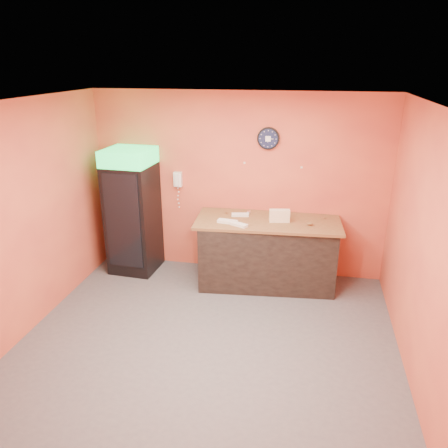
# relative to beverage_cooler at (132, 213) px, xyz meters

# --- Properties ---
(floor) EXTENTS (4.50, 4.50, 0.00)m
(floor) POSITION_rel_beverage_cooler_xyz_m (1.60, -1.61, -0.96)
(floor) COLOR #47474C
(floor) RESTS_ON ground
(back_wall) EXTENTS (4.50, 0.02, 2.80)m
(back_wall) POSITION_rel_beverage_cooler_xyz_m (1.60, 0.39, 0.44)
(back_wall) COLOR #E0653F
(back_wall) RESTS_ON floor
(left_wall) EXTENTS (0.02, 4.00, 2.80)m
(left_wall) POSITION_rel_beverage_cooler_xyz_m (-0.65, -1.61, 0.44)
(left_wall) COLOR #E0653F
(left_wall) RESTS_ON floor
(right_wall) EXTENTS (0.02, 4.00, 2.80)m
(right_wall) POSITION_rel_beverage_cooler_xyz_m (3.85, -1.61, 0.44)
(right_wall) COLOR #E0653F
(right_wall) RESTS_ON floor
(ceiling) EXTENTS (4.50, 4.00, 0.02)m
(ceiling) POSITION_rel_beverage_cooler_xyz_m (1.60, -1.61, 1.84)
(ceiling) COLOR white
(ceiling) RESTS_ON back_wall
(beverage_cooler) EXTENTS (0.73, 0.74, 1.97)m
(beverage_cooler) POSITION_rel_beverage_cooler_xyz_m (0.00, 0.00, 0.00)
(beverage_cooler) COLOR black
(beverage_cooler) RESTS_ON floor
(prep_counter) EXTENTS (2.03, 1.05, 0.98)m
(prep_counter) POSITION_rel_beverage_cooler_xyz_m (2.12, -0.04, -0.47)
(prep_counter) COLOR black
(prep_counter) RESTS_ON floor
(wall_clock) EXTENTS (0.32, 0.06, 0.32)m
(wall_clock) POSITION_rel_beverage_cooler_xyz_m (2.05, 0.36, 1.17)
(wall_clock) COLOR black
(wall_clock) RESTS_ON back_wall
(wall_phone) EXTENTS (0.13, 0.11, 0.23)m
(wall_phone) POSITION_rel_beverage_cooler_xyz_m (0.66, 0.34, 0.49)
(wall_phone) COLOR white
(wall_phone) RESTS_ON back_wall
(butcher_paper) EXTENTS (2.15, 1.05, 0.04)m
(butcher_paper) POSITION_rel_beverage_cooler_xyz_m (2.12, -0.04, 0.04)
(butcher_paper) COLOR brown
(butcher_paper) RESTS_ON prep_counter
(sub_roll_stack) EXTENTS (0.30, 0.15, 0.18)m
(sub_roll_stack) POSITION_rel_beverage_cooler_xyz_m (2.29, -0.08, 0.15)
(sub_roll_stack) COLOR beige
(sub_roll_stack) RESTS_ON butcher_paper
(wrapped_sandwich_left) EXTENTS (0.29, 0.15, 0.04)m
(wrapped_sandwich_left) POSITION_rel_beverage_cooler_xyz_m (1.56, -0.26, 0.08)
(wrapped_sandwich_left) COLOR silver
(wrapped_sandwich_left) RESTS_ON butcher_paper
(wrapped_sandwich_mid) EXTENTS (0.27, 0.21, 0.04)m
(wrapped_sandwich_mid) POSITION_rel_beverage_cooler_xyz_m (1.74, -0.35, 0.08)
(wrapped_sandwich_mid) COLOR silver
(wrapped_sandwich_mid) RESTS_ON butcher_paper
(wrapped_sandwich_right) EXTENTS (0.27, 0.14, 0.04)m
(wrapped_sandwich_right) POSITION_rel_beverage_cooler_xyz_m (1.70, 0.06, 0.08)
(wrapped_sandwich_right) COLOR silver
(wrapped_sandwich_right) RESTS_ON butcher_paper
(kitchen_tool) EXTENTS (0.06, 0.06, 0.06)m
(kitchen_tool) POSITION_rel_beverage_cooler_xyz_m (1.82, 0.13, 0.09)
(kitchen_tool) COLOR silver
(kitchen_tool) RESTS_ON butcher_paper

